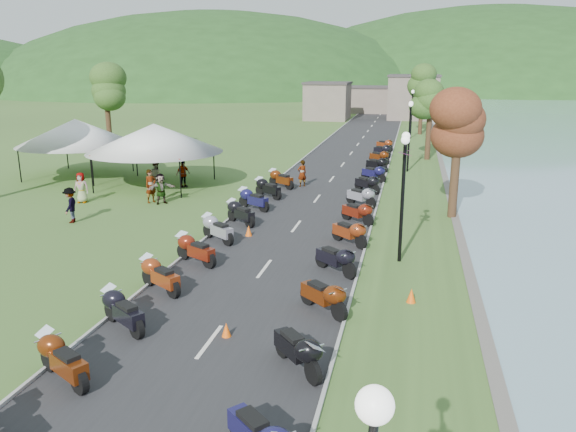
# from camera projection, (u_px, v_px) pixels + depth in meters

# --- Properties ---
(road) EXTENTS (7.00, 120.00, 0.02)m
(road) POSITION_uv_depth(u_px,v_px,m) (343.00, 165.00, 44.04)
(road) COLOR #29292B
(road) RESTS_ON ground
(hills_backdrop) EXTENTS (360.00, 120.00, 76.00)m
(hills_backdrop) POSITION_uv_depth(u_px,v_px,m) (400.00, 88.00, 194.90)
(hills_backdrop) COLOR #285621
(hills_backdrop) RESTS_ON ground
(far_building) EXTENTS (18.00, 16.00, 5.00)m
(far_building) POSITION_uv_depth(u_px,v_px,m) (367.00, 100.00, 86.24)
(far_building) COLOR #78695D
(far_building) RESTS_ON ground
(moto_row_left) EXTENTS (2.60, 34.30, 1.10)m
(moto_row_left) POSITION_uv_depth(u_px,v_px,m) (180.00, 263.00, 20.48)
(moto_row_left) COLOR #331411
(moto_row_left) RESTS_ON ground
(moto_row_right) EXTENTS (2.60, 48.52, 1.10)m
(moto_row_right) POSITION_uv_depth(u_px,v_px,m) (359.00, 204.00, 29.24)
(moto_row_right) COLOR #331411
(moto_row_right) RESTS_ON ground
(vendor_tent_main) EXTENTS (5.73, 5.73, 4.00)m
(vendor_tent_main) POSITION_uv_depth(u_px,v_px,m) (156.00, 155.00, 35.76)
(vendor_tent_main) COLOR white
(vendor_tent_main) RESTS_ON ground
(vendor_tent_side) EXTENTS (5.36, 5.36, 4.00)m
(vendor_tent_side) POSITION_uv_depth(u_px,v_px,m) (77.00, 148.00, 38.87)
(vendor_tent_side) COLOR white
(vendor_tent_side) RESTS_ON ground
(tree_lakeside) EXTENTS (2.68, 2.68, 7.44)m
(tree_lakeside) POSITION_uv_depth(u_px,v_px,m) (457.00, 145.00, 27.80)
(tree_lakeside) COLOR #3E6725
(tree_lakeside) RESTS_ON ground
(pedestrian_a) EXTENTS (0.77, 0.85, 1.90)m
(pedestrian_a) POSITION_uv_depth(u_px,v_px,m) (152.00, 203.00, 31.85)
(pedestrian_a) COLOR slate
(pedestrian_a) RESTS_ON ground
(pedestrian_b) EXTENTS (1.00, 0.80, 1.81)m
(pedestrian_b) POSITION_uv_depth(u_px,v_px,m) (157.00, 190.00, 35.07)
(pedestrian_b) COLOR slate
(pedestrian_b) RESTS_ON ground
(pedestrian_c) EXTENTS (0.76, 1.22, 1.76)m
(pedestrian_c) POSITION_uv_depth(u_px,v_px,m) (72.00, 222.00, 27.81)
(pedestrian_c) COLOR slate
(pedestrian_c) RESTS_ON ground
(traffic_cone_near) EXTENTS (0.28, 0.28, 0.44)m
(traffic_cone_near) POSITION_uv_depth(u_px,v_px,m) (226.00, 330.00, 16.00)
(traffic_cone_near) COLOR #F2590C
(traffic_cone_near) RESTS_ON ground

